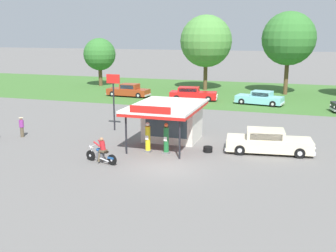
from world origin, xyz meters
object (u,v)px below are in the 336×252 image
object	(u,v)px
motorcycle_with_rider	(101,152)
roadside_pole_sign	(113,92)
parked_car_back_row_centre_left	(129,91)
bystander_standing_back_lot	(22,127)
spare_tire_stack	(208,149)
parked_car_back_row_left	(192,94)
gas_pump_nearside	(148,138)
parked_car_back_row_far_left	(260,98)
featured_classic_sedan	(268,142)
gas_pump_offside	(166,140)

from	to	relation	value
motorcycle_with_rider	roadside_pole_sign	size ratio (longest dim) A/B	0.51
parked_car_back_row_centre_left	bystander_standing_back_lot	distance (m)	20.27
spare_tire_stack	parked_car_back_row_left	bearing A→B (deg)	107.21
gas_pump_nearside	parked_car_back_row_far_left	size ratio (longest dim) A/B	0.37
parked_car_back_row_far_left	motorcycle_with_rider	bearing A→B (deg)	-107.23
gas_pump_nearside	parked_car_back_row_far_left	distance (m)	20.75
gas_pump_nearside	parked_car_back_row_left	world-z (taller)	gas_pump_nearside
motorcycle_with_rider	bystander_standing_back_lot	xyz separation A→B (m)	(-8.43, 3.68, 0.14)
spare_tire_stack	gas_pump_nearside	bearing A→B (deg)	-163.68
parked_car_back_row_centre_left	roadside_pole_sign	world-z (taller)	roadside_pole_sign
spare_tire_stack	featured_classic_sedan	bearing A→B (deg)	16.07
gas_pump_nearside	parked_car_back_row_centre_left	distance (m)	23.35
gas_pump_nearside	parked_car_back_row_centre_left	xyz separation A→B (m)	(-10.35, 20.93, -0.21)
parked_car_back_row_left	bystander_standing_back_lot	distance (m)	21.49
parked_car_back_row_far_left	gas_pump_offside	bearing A→B (deg)	-101.50
gas_pump_nearside	motorcycle_with_rider	world-z (taller)	gas_pump_nearside
motorcycle_with_rider	spare_tire_stack	size ratio (longest dim) A/B	3.77
gas_pump_offside	parked_car_back_row_left	bearing A→B (deg)	99.75
roadside_pole_sign	gas_pump_offside	bearing A→B (deg)	-38.83
roadside_pole_sign	parked_car_back_row_left	bearing A→B (deg)	81.66
parked_car_back_row_left	bystander_standing_back_lot	size ratio (longest dim) A/B	3.78
bystander_standing_back_lot	roadside_pole_sign	size ratio (longest dim) A/B	0.34
gas_pump_offside	parked_car_back_row_far_left	xyz separation A→B (m)	(4.08, 20.05, -0.24)
parked_car_back_row_far_left	parked_car_back_row_left	size ratio (longest dim) A/B	0.95
gas_pump_offside	parked_car_back_row_centre_left	xyz separation A→B (m)	(-11.61, 20.93, -0.22)
parked_car_back_row_centre_left	roadside_pole_sign	size ratio (longest dim) A/B	1.22
featured_classic_sedan	parked_car_back_row_centre_left	bearing A→B (deg)	133.57
motorcycle_with_rider	featured_classic_sedan	distance (m)	10.66
parked_car_back_row_left	gas_pump_nearside	bearing A→B (deg)	-83.68
gas_pump_offside	roadside_pole_sign	world-z (taller)	roadside_pole_sign
featured_classic_sedan	roadside_pole_sign	distance (m)	12.59
parked_car_back_row_centre_left	bystander_standing_back_lot	xyz separation A→B (m)	(0.09, -20.27, 0.10)
gas_pump_nearside	parked_car_back_row_centre_left	world-z (taller)	gas_pump_nearside
featured_classic_sedan	parked_car_back_row_centre_left	world-z (taller)	parked_car_back_row_centre_left
featured_classic_sedan	parked_car_back_row_far_left	world-z (taller)	featured_classic_sedan
featured_classic_sedan	gas_pump_offside	bearing A→B (deg)	-160.75
spare_tire_stack	gas_pump_offside	bearing A→B (deg)	-156.25
bystander_standing_back_lot	motorcycle_with_rider	bearing A→B (deg)	-23.59
gas_pump_offside	bystander_standing_back_lot	xyz separation A→B (m)	(-11.51, 0.66, -0.12)
bystander_standing_back_lot	parked_car_back_row_far_left	bearing A→B (deg)	51.20
featured_classic_sedan	spare_tire_stack	size ratio (longest dim) A/B	9.59
gas_pump_offside	parked_car_back_row_far_left	bearing A→B (deg)	78.50
gas_pump_nearside	roadside_pole_sign	size ratio (longest dim) A/B	0.44
parked_car_back_row_far_left	roadside_pole_sign	distance (m)	18.43
bystander_standing_back_lot	spare_tire_stack	size ratio (longest dim) A/B	2.49
motorcycle_with_rider	parked_car_back_row_far_left	bearing A→B (deg)	72.77
motorcycle_with_rider	parked_car_back_row_left	bearing A→B (deg)	91.12
featured_classic_sedan	motorcycle_with_rider	bearing A→B (deg)	-150.83
parked_car_back_row_centre_left	featured_classic_sedan	bearing A→B (deg)	-46.43
gas_pump_nearside	parked_car_back_row_left	xyz separation A→B (m)	(-2.28, 20.62, -0.20)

